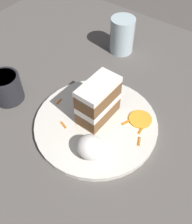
{
  "coord_description": "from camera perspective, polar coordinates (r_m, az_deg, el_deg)",
  "views": [
    {
      "loc": [
        0.23,
        -0.31,
        0.52
      ],
      "look_at": [
        0.01,
        -0.01,
        0.09
      ],
      "focal_mm": 42.0,
      "sensor_mm": 36.0,
      "label": 1
    }
  ],
  "objects": [
    {
      "name": "ground_plane",
      "position": [
        0.65,
        0.08,
        -4.08
      ],
      "size": [
        6.0,
        6.0,
        0.0
      ],
      "primitive_type": "plane",
      "color": "#4C4742",
      "rests_on": "ground"
    },
    {
      "name": "dining_table",
      "position": [
        0.63,
        0.08,
        -3.01
      ],
      "size": [
        1.15,
        0.97,
        0.04
      ],
      "primitive_type": "cube",
      "color": "#56514C",
      "rests_on": "ground"
    },
    {
      "name": "plate",
      "position": [
        0.6,
        0.0,
        -2.53
      ],
      "size": [
        0.28,
        0.28,
        0.01
      ],
      "primitive_type": "cylinder",
      "color": "silver",
      "rests_on": "dining_table"
    },
    {
      "name": "cake_slice",
      "position": [
        0.57,
        0.35,
        2.48
      ],
      "size": [
        0.06,
        0.1,
        0.1
      ],
      "rotation": [
        0.0,
        0.0,
        3.12
      ],
      "color": "brown",
      "rests_on": "plate"
    },
    {
      "name": "cream_dollop",
      "position": [
        0.53,
        -1.17,
        -7.67
      ],
      "size": [
        0.06,
        0.05,
        0.05
      ],
      "primitive_type": "ellipsoid",
      "color": "white",
      "rests_on": "plate"
    },
    {
      "name": "orange_garnish",
      "position": [
        0.61,
        9.64,
        -1.54
      ],
      "size": [
        0.05,
        0.05,
        0.0
      ],
      "primitive_type": "cylinder",
      "color": "orange",
      "rests_on": "plate"
    },
    {
      "name": "carrot_shreds_scatter",
      "position": [
        0.6,
        2.0,
        -1.64
      ],
      "size": [
        0.23,
        0.16,
        0.0
      ],
      "color": "orange",
      "rests_on": "plate"
    },
    {
      "name": "drinking_glass",
      "position": [
        0.79,
        5.65,
        15.86
      ],
      "size": [
        0.07,
        0.07,
        0.1
      ],
      "color": "silver",
      "rests_on": "dining_table"
    },
    {
      "name": "coffee_mug",
      "position": [
        0.67,
        -18.99,
        5.19
      ],
      "size": [
        0.07,
        0.07,
        0.07
      ],
      "color": "#232328",
      "rests_on": "dining_table"
    }
  ]
}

